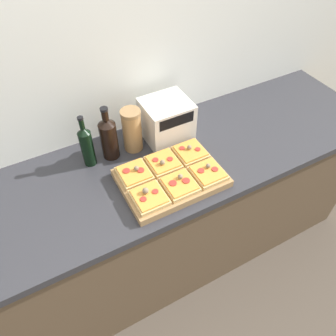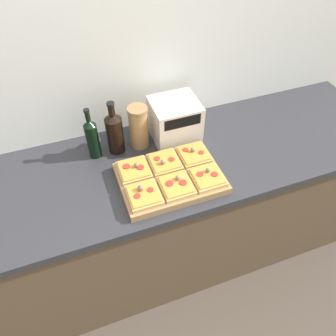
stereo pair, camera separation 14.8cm
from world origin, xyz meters
TOP-DOWN VIEW (x-y plane):
  - ground_plane at (0.00, 0.00)m, footprint 12.00×12.00m
  - wall_back at (0.00, 0.67)m, footprint 6.00×0.06m
  - kitchen_counter at (0.00, 0.32)m, footprint 2.63×0.67m
  - cutting_board at (0.08, 0.19)m, footprint 0.46×0.33m
  - pizza_slice_back_left at (-0.07, 0.27)m, footprint 0.14×0.14m
  - pizza_slice_back_center at (0.08, 0.27)m, footprint 0.14×0.14m
  - pizza_slice_back_right at (0.22, 0.27)m, footprint 0.14×0.14m
  - pizza_slice_front_left at (-0.07, 0.12)m, footprint 0.14×0.14m
  - pizza_slice_front_center at (0.08, 0.12)m, footprint 0.14×0.14m
  - pizza_slice_front_right at (0.22, 0.12)m, footprint 0.14×0.14m
  - olive_oil_bottle at (-0.21, 0.48)m, footprint 0.06×0.06m
  - wine_bottle at (-0.10, 0.48)m, footprint 0.08×0.08m
  - grain_jar_tall at (0.02, 0.48)m, footprint 0.10×0.10m
  - toaster_oven at (0.21, 0.48)m, footprint 0.25×0.21m

SIDE VIEW (x-z plane):
  - ground_plane at x=0.00m, z-range 0.00..0.00m
  - kitchen_counter at x=0.00m, z-range 0.00..0.90m
  - cutting_board at x=0.08m, z-range 0.90..0.94m
  - pizza_slice_front_right at x=0.22m, z-range 0.93..0.97m
  - pizza_slice_back_right at x=0.22m, z-range 0.92..0.97m
  - pizza_slice_back_left at x=-0.07m, z-range 0.92..0.98m
  - pizza_slice_front_center at x=0.08m, z-range 0.92..0.98m
  - pizza_slice_back_center at x=0.08m, z-range 0.92..0.98m
  - pizza_slice_front_left at x=-0.07m, z-range 0.92..0.98m
  - toaster_oven at x=0.21m, z-range 0.90..1.11m
  - olive_oil_bottle at x=-0.21m, z-range 0.87..1.15m
  - grain_jar_tall at x=0.02m, z-range 0.90..1.13m
  - wine_bottle at x=-0.10m, z-range 0.87..1.16m
  - wall_back at x=0.00m, z-range 0.00..2.50m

